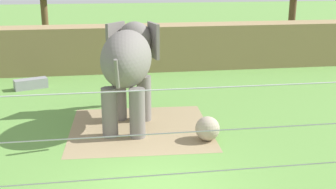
# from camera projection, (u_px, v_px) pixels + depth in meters

# --- Properties ---
(ground_plane) EXTENTS (120.00, 120.00, 0.00)m
(ground_plane) POSITION_uv_depth(u_px,v_px,m) (155.00, 189.00, 10.17)
(ground_plane) COLOR #609342
(dirt_patch) EXTENTS (4.78, 4.61, 0.01)m
(dirt_patch) POSITION_uv_depth(u_px,v_px,m) (140.00, 128.00, 14.06)
(dirt_patch) COLOR #937F5B
(dirt_patch) RESTS_ON ground
(embankment_wall) EXTENTS (36.00, 1.80, 2.31)m
(embankment_wall) POSITION_uv_depth(u_px,v_px,m) (123.00, 48.00, 22.02)
(embankment_wall) COLOR #997F56
(embankment_wall) RESTS_ON ground
(elephant) EXTENTS (2.31, 4.36, 3.29)m
(elephant) POSITION_uv_depth(u_px,v_px,m) (128.00, 61.00, 13.87)
(elephant) COLOR slate
(elephant) RESTS_ON ground
(enrichment_ball) EXTENTS (0.75, 0.75, 0.75)m
(enrichment_ball) POSITION_uv_depth(u_px,v_px,m) (207.00, 129.00, 13.00)
(enrichment_ball) COLOR tan
(enrichment_ball) RESTS_ON ground
(cable_fence) EXTENTS (9.07, 0.22, 3.49)m
(cable_fence) POSITION_uv_depth(u_px,v_px,m) (180.00, 187.00, 6.67)
(cable_fence) COLOR brown
(cable_fence) RESTS_ON ground
(feed_trough) EXTENTS (1.49, 0.96, 0.44)m
(feed_trough) POSITION_uv_depth(u_px,v_px,m) (31.00, 84.00, 18.74)
(feed_trough) COLOR gray
(feed_trough) RESTS_ON ground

